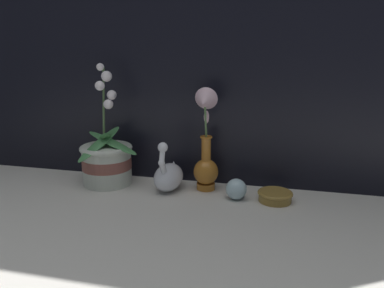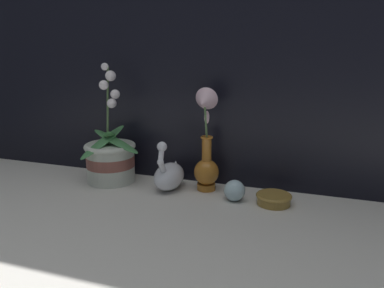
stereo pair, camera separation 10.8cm
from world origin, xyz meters
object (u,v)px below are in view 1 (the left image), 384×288
at_px(blue_vase, 206,151).
at_px(amber_dish, 275,195).
at_px(swan_figurine, 169,175).
at_px(glass_sphere, 236,189).
at_px(orchid_potted_plant, 107,159).

xyz_separation_m(blue_vase, amber_dish, (0.24, -0.05, -0.12)).
distance_m(swan_figurine, glass_sphere, 0.25).
relative_size(blue_vase, amber_dish, 3.17).
bearing_deg(orchid_potted_plant, swan_figurine, -1.78).
height_order(orchid_potted_plant, amber_dish, orchid_potted_plant).
distance_m(orchid_potted_plant, swan_figurine, 0.24).
xyz_separation_m(swan_figurine, blue_vase, (0.13, 0.03, 0.09)).
xyz_separation_m(orchid_potted_plant, amber_dish, (0.61, -0.03, -0.07)).
relative_size(swan_figurine, blue_vase, 0.51).
bearing_deg(blue_vase, orchid_potted_plant, -177.05).
xyz_separation_m(orchid_potted_plant, blue_vase, (0.36, 0.02, 0.05)).
height_order(swan_figurine, amber_dish, swan_figurine).
bearing_deg(swan_figurine, orchid_potted_plant, 178.22).
xyz_separation_m(orchid_potted_plant, glass_sphere, (0.48, -0.04, -0.06)).
distance_m(swan_figurine, blue_vase, 0.16).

